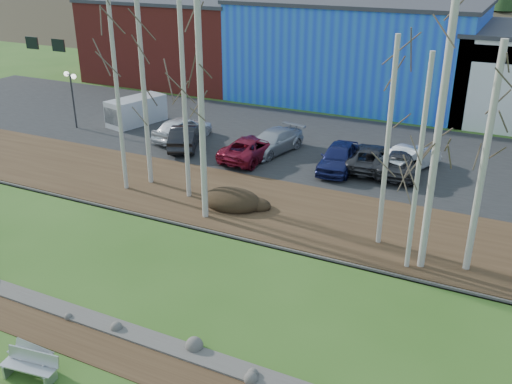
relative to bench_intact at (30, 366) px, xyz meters
The scene contains 29 objects.
dirt_strip 4.89m from the bench_intact, 25.87° to the left, with size 80.00×1.80×0.03m, color #382616.
near_bank_rocks 5.40m from the bench_intact, 35.49° to the left, with size 80.00×0.80×0.50m, color #47423D, non-canonical shape.
river 8.46m from the bench_intact, 58.75° to the left, with size 80.00×8.00×0.90m, color black, non-canonical shape.
far_bank_rocks 12.15m from the bench_intact, 68.84° to the left, with size 80.00×0.80×0.46m, color #47423D, non-canonical shape.
far_bank 15.18m from the bench_intact, 73.20° to the left, with size 80.00×7.00×0.15m, color #382616.
parking_lot 25.41m from the bench_intact, 80.06° to the left, with size 80.00×14.00×0.14m, color black.
building_brick 43.81m from the bench_intact, 116.69° to the left, with size 16.32×12.24×7.80m.
building_blue 39.23m from the bench_intact, 92.37° to the left, with size 20.40×12.24×8.30m.
bench_intact is the anchor object (origin of this frame).
bench_damaged 0.54m from the bench_intact, 132.43° to the left, with size 1.64×0.57×0.72m.
dirt_mound 13.87m from the bench_intact, 91.50° to the left, with size 3.18×2.24×0.62m, color black.
birch_0 16.45m from the bench_intact, 112.25° to the left, with size 0.26×0.26×9.95m.
birch_1 15.88m from the bench_intact, 116.65° to the left, with size 0.22×0.22×11.82m.
birch_2 15.19m from the bench_intact, 102.11° to the left, with size 0.24×0.24×11.43m.
birch_3 13.14m from the bench_intact, 94.28° to the left, with size 0.29×0.29×10.59m.
birch_4 15.83m from the bench_intact, 60.67° to the left, with size 0.22×0.22×9.17m.
birch_5 15.41m from the bench_intact, 52.20° to the left, with size 0.20×0.20×8.87m.
birch_6 16.21m from the bench_intact, 51.37° to the left, with size 0.29×0.29×10.73m.
birch_7 17.54m from the bench_intact, 48.09° to the left, with size 0.28×0.28×9.32m.
street_lamp 26.99m from the bench_intact, 129.40° to the left, with size 1.46×0.82×4.05m.
car_0 23.50m from the bench_intact, 111.31° to the left, with size 1.88×4.68×1.59m, color white.
car_1 21.85m from the bench_intact, 109.98° to the left, with size 1.62×4.64×1.53m, color black.
car_2 20.69m from the bench_intact, 97.17° to the left, with size 2.36×5.11×1.42m, color maroon.
car_3 22.33m from the bench_intact, 94.84° to the left, with size 2.01×4.95×1.44m, color #9D9FA5.
car_4 21.31m from the bench_intact, 82.11° to the left, with size 1.86×4.63×1.58m, color #191E4F.
car_5 24.06m from the bench_intact, 73.63° to the left, with size 1.54×4.40×1.45m, color silver.
car_6 23.13m from the bench_intact, 73.95° to the left, with size 2.31×5.01×1.39m, color #2B2A2D.
car_8 22.70m from the bench_intact, 78.33° to the left, with size 2.31×5.01×1.39m, color #2B2A2D.
van_grey 27.19m from the bench_intact, 120.41° to the left, with size 2.90×4.76×1.94m.
Camera 1 is at (8.15, -9.58, 12.51)m, focal length 40.00 mm.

